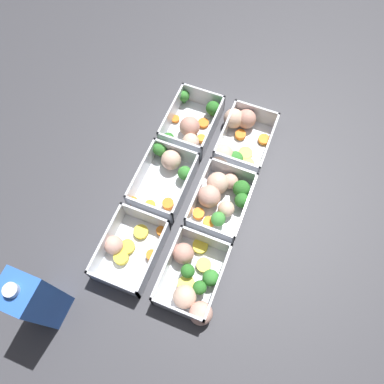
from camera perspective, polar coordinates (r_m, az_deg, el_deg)
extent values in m
plane|color=#38383D|center=(0.87, 0.00, -0.55)|extent=(4.00, 4.00, 0.00)
cube|color=silver|center=(0.81, 0.03, -12.81)|extent=(0.16, 0.11, 0.00)
cube|color=silver|center=(0.78, 3.89, -13.83)|extent=(0.16, 0.01, 0.06)
cube|color=silver|center=(0.79, -3.73, -10.95)|extent=(0.16, 0.01, 0.06)
cube|color=silver|center=(0.77, -2.23, -17.73)|extent=(0.01, 0.11, 0.06)
cube|color=silver|center=(0.80, 2.13, -7.28)|extent=(0.01, 0.11, 0.06)
cylinder|color=#407A37|center=(0.80, 1.15, -14.61)|extent=(0.01, 0.01, 0.02)
sphere|color=#2D7228|center=(0.78, 1.18, -14.36)|extent=(0.03, 0.03, 0.03)
sphere|color=tan|center=(0.80, -1.33, -9.35)|extent=(0.06, 0.06, 0.05)
cylinder|color=#DBC647|center=(0.80, -0.87, -13.97)|extent=(0.04, 0.04, 0.01)
cylinder|color=#DBC647|center=(0.81, 1.80, -11.08)|extent=(0.03, 0.03, 0.01)
sphere|color=beige|center=(0.78, -1.13, -15.66)|extent=(0.07, 0.07, 0.05)
sphere|color=#D19E8C|center=(0.77, 1.37, -17.97)|extent=(0.06, 0.06, 0.05)
cylinder|color=yellow|center=(0.82, 1.26, -8.22)|extent=(0.04, 0.04, 0.01)
cylinder|color=#49883F|center=(0.80, 2.80, -13.19)|extent=(0.01, 0.01, 0.01)
sphere|color=#388433|center=(0.79, 2.86, -12.92)|extent=(0.03, 0.03, 0.03)
cylinder|color=#407A37|center=(0.80, -0.64, -12.21)|extent=(0.01, 0.01, 0.01)
sphere|color=#2D7228|center=(0.79, -0.66, -11.94)|extent=(0.03, 0.03, 0.03)
cube|color=silver|center=(0.86, 4.36, -2.06)|extent=(0.16, 0.11, 0.00)
cube|color=silver|center=(0.84, 8.02, -2.63)|extent=(0.16, 0.01, 0.06)
cube|color=silver|center=(0.84, 0.98, -0.11)|extent=(0.16, 0.01, 0.06)
cube|color=silver|center=(0.81, 2.58, -6.15)|extent=(0.01, 0.11, 0.06)
cube|color=silver|center=(0.87, 6.23, 3.07)|extent=(0.01, 0.11, 0.06)
sphere|color=beige|center=(0.84, 5.22, -2.56)|extent=(0.05, 0.05, 0.04)
cylinder|color=#407A37|center=(0.86, 7.45, -1.80)|extent=(0.01, 0.01, 0.01)
sphere|color=#2D7228|center=(0.84, 7.61, -1.27)|extent=(0.03, 0.03, 0.03)
sphere|color=beige|center=(0.85, 3.94, 1.35)|extent=(0.05, 0.05, 0.05)
cylinder|color=#407A37|center=(0.87, 7.39, -0.06)|extent=(0.01, 0.01, 0.01)
sphere|color=#2D7228|center=(0.86, 7.55, 0.50)|extent=(0.04, 0.04, 0.04)
cylinder|color=orange|center=(0.84, 2.55, -4.62)|extent=(0.04, 0.04, 0.01)
sphere|color=#D19E8C|center=(0.87, 5.87, 1.66)|extent=(0.04, 0.04, 0.04)
cylinder|color=#519448|center=(0.84, 3.93, -4.55)|extent=(0.01, 0.01, 0.01)
sphere|color=#42933D|center=(0.82, 4.01, -4.12)|extent=(0.03, 0.03, 0.03)
sphere|color=#D19E8C|center=(0.84, 2.71, -0.52)|extent=(0.06, 0.06, 0.05)
cylinder|color=orange|center=(0.84, 0.99, -3.35)|extent=(0.04, 0.04, 0.01)
cube|color=silver|center=(0.95, 8.00, 7.16)|extent=(0.16, 0.11, 0.00)
cube|color=silver|center=(0.92, 11.46, 6.89)|extent=(0.16, 0.01, 0.06)
cube|color=silver|center=(0.93, 4.97, 9.13)|extent=(0.16, 0.01, 0.06)
cube|color=silver|center=(0.88, 6.62, 4.04)|extent=(0.01, 0.11, 0.06)
cube|color=silver|center=(0.97, 9.69, 11.65)|extent=(0.01, 0.11, 0.06)
sphere|color=tan|center=(0.96, 8.29, 10.97)|extent=(0.05, 0.05, 0.05)
cylinder|color=orange|center=(0.95, 7.38, 8.64)|extent=(0.03, 0.03, 0.01)
cylinder|color=orange|center=(0.95, 10.91, 7.86)|extent=(0.04, 0.04, 0.01)
cylinder|color=#DBC647|center=(0.90, 8.39, 4.11)|extent=(0.04, 0.04, 0.02)
cylinder|color=#DBC647|center=(0.92, 8.10, 5.71)|extent=(0.05, 0.05, 0.02)
sphere|color=beige|center=(0.89, 4.74, 5.66)|extent=(0.07, 0.07, 0.05)
sphere|color=beige|center=(0.95, 6.37, 11.08)|extent=(0.06, 0.06, 0.05)
cylinder|color=#49883F|center=(0.91, 6.52, 4.46)|extent=(0.01, 0.01, 0.01)
sphere|color=#388433|center=(0.89, 6.65, 5.07)|extent=(0.04, 0.04, 0.04)
cube|color=silver|center=(0.83, -9.12, -9.16)|extent=(0.16, 0.11, 0.00)
cube|color=silver|center=(0.80, -5.81, -10.12)|extent=(0.16, 0.01, 0.06)
cube|color=silver|center=(0.82, -12.83, -7.20)|extent=(0.16, 0.01, 0.06)
cube|color=silver|center=(0.80, -11.90, -13.67)|extent=(0.01, 0.11, 0.06)
cube|color=silver|center=(0.83, -7.05, -3.80)|extent=(0.01, 0.11, 0.06)
cylinder|color=orange|center=(0.83, -4.76, -5.96)|extent=(0.03, 0.03, 0.01)
cylinder|color=yellow|center=(0.84, -7.79, -6.04)|extent=(0.05, 0.05, 0.01)
cylinder|color=yellow|center=(0.82, -10.74, -9.78)|extent=(0.03, 0.03, 0.02)
cylinder|color=orange|center=(0.82, -6.15, -9.59)|extent=(0.03, 0.03, 0.01)
cylinder|color=yellow|center=(0.83, -9.78, -8.22)|extent=(0.04, 0.04, 0.01)
sphere|color=#D19E8C|center=(0.82, -11.86, -7.90)|extent=(0.05, 0.05, 0.04)
cube|color=silver|center=(0.88, -4.25, 1.04)|extent=(0.16, 0.11, 0.00)
cube|color=silver|center=(0.85, -0.97, 0.59)|extent=(0.16, 0.01, 0.06)
cube|color=silver|center=(0.88, -7.67, 2.98)|extent=(0.16, 0.01, 0.06)
cube|color=silver|center=(0.83, -6.53, -2.73)|extent=(0.01, 0.11, 0.06)
cube|color=silver|center=(0.89, -2.34, 6.03)|extent=(0.01, 0.11, 0.06)
cylinder|color=orange|center=(0.86, -8.98, -1.56)|extent=(0.03, 0.03, 0.02)
cylinder|color=#49883F|center=(0.88, -1.10, 2.36)|extent=(0.01, 0.01, 0.01)
sphere|color=#388433|center=(0.87, -1.12, 2.92)|extent=(0.03, 0.03, 0.03)
cylinder|color=orange|center=(0.85, -3.67, -1.84)|extent=(0.04, 0.04, 0.02)
cylinder|color=orange|center=(0.86, -6.41, -2.13)|extent=(0.03, 0.03, 0.01)
sphere|color=beige|center=(0.89, -3.20, 4.93)|extent=(0.07, 0.07, 0.05)
cylinder|color=#49883F|center=(0.92, -4.84, 5.94)|extent=(0.01, 0.01, 0.02)
sphere|color=#388433|center=(0.90, -4.94, 6.63)|extent=(0.03, 0.03, 0.03)
cube|color=silver|center=(0.96, -0.03, 9.84)|extent=(0.16, 0.11, 0.00)
cube|color=silver|center=(0.93, 3.16, 9.73)|extent=(0.16, 0.01, 0.06)
cube|color=silver|center=(0.96, -3.16, 11.73)|extent=(0.16, 0.01, 0.06)
cube|color=silver|center=(0.90, -1.90, 6.95)|extent=(0.01, 0.11, 0.06)
cube|color=silver|center=(0.99, 1.72, 14.22)|extent=(0.01, 0.11, 0.06)
sphere|color=tan|center=(0.93, -0.37, 9.93)|extent=(0.07, 0.07, 0.05)
cylinder|color=orange|center=(0.97, -2.54, 11.05)|extent=(0.03, 0.03, 0.01)
cylinder|color=orange|center=(0.94, 1.44, 8.11)|extent=(0.03, 0.03, 0.01)
cylinder|color=orange|center=(0.96, 1.74, 10.44)|extent=(0.04, 0.04, 0.01)
sphere|color=beige|center=(0.91, -0.22, 7.65)|extent=(0.05, 0.05, 0.04)
cylinder|color=#407A37|center=(0.98, 3.15, 11.94)|extent=(0.01, 0.01, 0.01)
sphere|color=#2D7228|center=(0.97, 3.21, 12.65)|extent=(0.04, 0.04, 0.04)
cylinder|color=#407A37|center=(0.93, -3.54, 7.56)|extent=(0.01, 0.01, 0.02)
sphere|color=#2D7228|center=(0.91, -3.61, 8.17)|extent=(0.03, 0.03, 0.03)
cylinder|color=#49883F|center=(1.01, -1.23, 13.82)|extent=(0.01, 0.01, 0.01)
sphere|color=#388433|center=(0.99, -1.25, 14.44)|extent=(0.03, 0.03, 0.03)
cube|color=blue|center=(0.76, -22.75, -14.98)|extent=(0.07, 0.07, 0.19)
cylinder|color=white|center=(0.67, -25.86, -13.33)|extent=(0.02, 0.02, 0.01)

